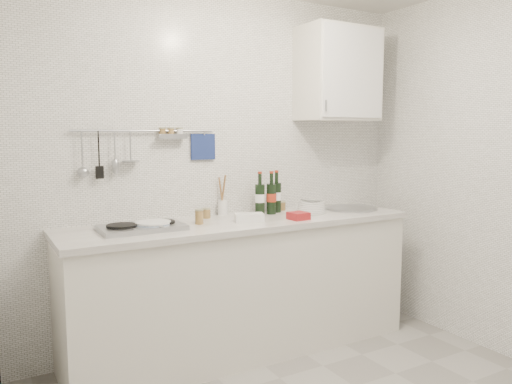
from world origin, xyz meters
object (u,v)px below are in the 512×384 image
(utensil_crock, at_px, (223,206))
(wine_bottles, at_px, (269,193))
(wall_cabinet, at_px, (338,74))
(plate_stack_sink, at_px, (311,207))
(plate_stack_hob, at_px, (152,226))

(utensil_crock, bearing_deg, wine_bottles, -19.25)
(wall_cabinet, distance_m, utensil_crock, 1.34)
(plate_stack_sink, relative_size, utensil_crock, 0.85)
(wine_bottles, xyz_separation_m, utensil_crock, (-0.32, 0.11, -0.09))
(wall_cabinet, bearing_deg, utensil_crock, 172.00)
(wall_cabinet, bearing_deg, plate_stack_hob, -174.85)
(wall_cabinet, relative_size, plate_stack_sink, 2.85)
(plate_stack_hob, relative_size, utensil_crock, 0.84)
(plate_stack_hob, height_order, utensil_crock, utensil_crock)
(plate_stack_sink, bearing_deg, utensil_crock, 159.92)
(plate_stack_hob, bearing_deg, wine_bottles, 9.49)
(plate_stack_hob, distance_m, wine_bottles, 0.96)
(wall_cabinet, distance_m, plate_stack_sink, 1.04)
(plate_stack_sink, distance_m, wine_bottles, 0.33)
(plate_stack_hob, distance_m, plate_stack_sink, 1.23)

